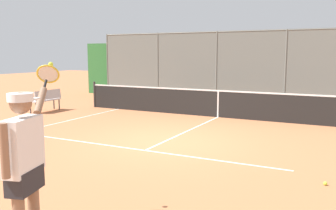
% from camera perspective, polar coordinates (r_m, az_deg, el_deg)
% --- Properties ---
extents(ground_plane, '(60.00, 60.00, 0.00)m').
position_cam_1_polar(ground_plane, '(9.41, -0.45, -5.65)').
color(ground_plane, '#B76B42').
extents(court_line_markings, '(8.49, 9.17, 0.01)m').
position_cam_1_polar(court_line_markings, '(8.26, -4.88, -7.61)').
color(court_line_markings, white).
rests_on(court_line_markings, ground).
extents(fence_backdrop, '(18.50, 1.37, 3.25)m').
position_cam_1_polar(fence_backdrop, '(17.41, 13.04, 5.02)').
color(fence_backdrop, slate).
rests_on(fence_backdrop, ground).
extents(tennis_net, '(10.91, 0.09, 1.07)m').
position_cam_1_polar(tennis_net, '(12.96, 7.79, 0.27)').
color(tennis_net, '#2D2D2D').
rests_on(tennis_net, ground).
extents(tennis_player, '(0.76, 1.35, 2.11)m').
position_cam_1_polar(tennis_player, '(4.32, -21.42, -7.81)').
color(tennis_player, black).
rests_on(tennis_player, ground).
extents(tennis_ball_near_net, '(0.07, 0.07, 0.07)m').
position_cam_1_polar(tennis_ball_near_net, '(6.91, 23.23, -11.13)').
color(tennis_ball_near_net, '#C1D138').
rests_on(tennis_ball_near_net, ground).
extents(courtside_bench, '(0.40, 1.30, 0.84)m').
position_cam_1_polar(courtside_bench, '(14.87, -18.39, 0.98)').
color(courtside_bench, '#B7B7BC').
rests_on(courtside_bench, ground).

